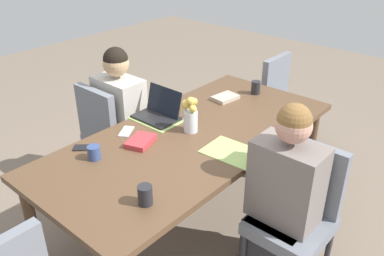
{
  "coord_description": "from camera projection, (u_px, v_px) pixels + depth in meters",
  "views": [
    {
      "loc": [
        1.81,
        1.57,
        2.06
      ],
      "look_at": [
        0.0,
        0.0,
        0.79
      ],
      "focal_mm": 37.85,
      "sensor_mm": 36.0,
      "label": 1
    }
  ],
  "objects": [
    {
      "name": "chair_near_left_near",
      "position": [
        110.0,
        131.0,
        3.29
      ],
      "size": [
        0.44,
        0.44,
        0.9
      ],
      "color": "slate",
      "rests_on": "ground_plane"
    },
    {
      "name": "chair_head_left_left_far",
      "position": [
        285.0,
        100.0,
        3.85
      ],
      "size": [
        0.44,
        0.44,
        0.9
      ],
      "color": "slate",
      "rests_on": "ground_plane"
    },
    {
      "name": "book_blue_cover",
      "position": [
        141.0,
        141.0,
        2.62
      ],
      "size": [
        0.23,
        0.2,
        0.03
      ],
      "primitive_type": "cube",
      "rotation": [
        0.0,
        0.0,
        0.33
      ],
      "color": "#B73338",
      "rests_on": "dining_table"
    },
    {
      "name": "phone_silver",
      "position": [
        126.0,
        131.0,
        2.76
      ],
      "size": [
        0.17,
        0.14,
        0.01
      ],
      "primitive_type": "cube",
      "rotation": [
        0.0,
        0.0,
        0.56
      ],
      "color": "silver",
      "rests_on": "dining_table"
    },
    {
      "name": "coffee_mug_near_left",
      "position": [
        256.0,
        88.0,
        3.33
      ],
      "size": [
        0.08,
        0.08,
        0.11
      ],
      "primitive_type": "cylinder",
      "color": "#232328",
      "rests_on": "dining_table"
    },
    {
      "name": "coffee_mug_near_right",
      "position": [
        94.0,
        153.0,
        2.44
      ],
      "size": [
        0.08,
        0.08,
        0.09
      ],
      "primitive_type": "cylinder",
      "color": "#33477A",
      "rests_on": "dining_table"
    },
    {
      "name": "chair_far_left_mid",
      "position": [
        298.0,
        208.0,
        2.43
      ],
      "size": [
        0.44,
        0.44,
        0.9
      ],
      "color": "slate",
      "rests_on": "ground_plane"
    },
    {
      "name": "book_red_cover",
      "position": [
        225.0,
        98.0,
        3.25
      ],
      "size": [
        0.22,
        0.17,
        0.03
      ],
      "primitive_type": "cube",
      "rotation": [
        0.0,
        0.0,
        -0.14
      ],
      "color": "#B2A38E",
      "rests_on": "dining_table"
    },
    {
      "name": "phone_black",
      "position": [
        86.0,
        148.0,
        2.57
      ],
      "size": [
        0.16,
        0.16,
        0.01
      ],
      "primitive_type": "cube",
      "rotation": [
        0.0,
        0.0,
        2.32
      ],
      "color": "black",
      "rests_on": "dining_table"
    },
    {
      "name": "person_near_left_near",
      "position": [
        122.0,
        127.0,
        3.3
      ],
      "size": [
        0.36,
        0.4,
        1.19
      ],
      "color": "#2D2D33",
      "rests_on": "ground_plane"
    },
    {
      "name": "placemat_far_left_mid",
      "position": [
        233.0,
        152.0,
        2.53
      ],
      "size": [
        0.28,
        0.37,
        0.0
      ],
      "primitive_type": "cube",
      "rotation": [
        0.0,
        0.0,
        -1.52
      ],
      "color": "#9EBC66",
      "rests_on": "dining_table"
    },
    {
      "name": "person_far_left_mid",
      "position": [
        283.0,
        207.0,
        2.4
      ],
      "size": [
        0.36,
        0.4,
        1.19
      ],
      "color": "#2D2D33",
      "rests_on": "ground_plane"
    },
    {
      "name": "laptop_near_left_near",
      "position": [
        159.0,
        112.0,
        2.94
      ],
      "size": [
        0.22,
        0.32,
        0.21
      ],
      "color": "black",
      "rests_on": "dining_table"
    },
    {
      "name": "ground_plane",
      "position": [
        192.0,
        220.0,
        3.08
      ],
      "size": [
        10.0,
        10.0,
        0.0
      ],
      "primitive_type": "plane",
      "color": "#756656"
    },
    {
      "name": "placemat_near_left_near",
      "position": [
        157.0,
        119.0,
        2.94
      ],
      "size": [
        0.26,
        0.36,
        0.0
      ],
      "primitive_type": "cube",
      "rotation": [
        0.0,
        0.0,
        1.58
      ],
      "color": "#9EBC66",
      "rests_on": "dining_table"
    },
    {
      "name": "dining_table",
      "position": [
        192.0,
        144.0,
        2.77
      ],
      "size": [
        2.17,
        1.01,
        0.74
      ],
      "color": "brown",
      "rests_on": "ground_plane"
    },
    {
      "name": "coffee_mug_centre_left",
      "position": [
        145.0,
        195.0,
        2.06
      ],
      "size": [
        0.08,
        0.08,
        0.11
      ],
      "primitive_type": "cylinder",
      "color": "#232328",
      "rests_on": "dining_table"
    },
    {
      "name": "flower_vase",
      "position": [
        190.0,
        115.0,
        2.72
      ],
      "size": [
        0.1,
        0.12,
        0.25
      ],
      "color": "silver",
      "rests_on": "dining_table"
    }
  ]
}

